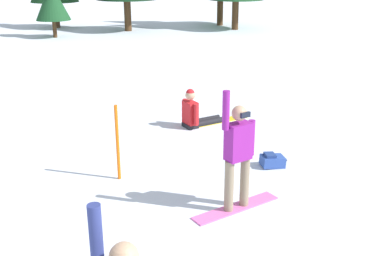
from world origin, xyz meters
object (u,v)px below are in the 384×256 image
Objects in this scene: snowboarder_midground at (238,154)px; trail_marker_pole at (118,143)px; snowboarder_background at (197,113)px; backpack_blue at (272,161)px.

snowboarder_midground is 2.36m from trail_marker_pole.
snowboarder_midground is 1.18× the size of snowboarder_background.
snowboarder_midground is 4.20m from snowboarder_background.
trail_marker_pole reaches higher than snowboarder_background.
snowboarder_midground is at bearing -84.38° from snowboarder_background.
backpack_blue is (0.94, 1.64, -0.83)m from snowboarder_midground.
backpack_blue is 3.03m from trail_marker_pole.
snowboarder_background is 1.21× the size of trail_marker_pole.
snowboarder_background is 3.34m from trail_marker_pole.
trail_marker_pole is (-2.00, 1.22, -0.24)m from snowboarder_midground.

